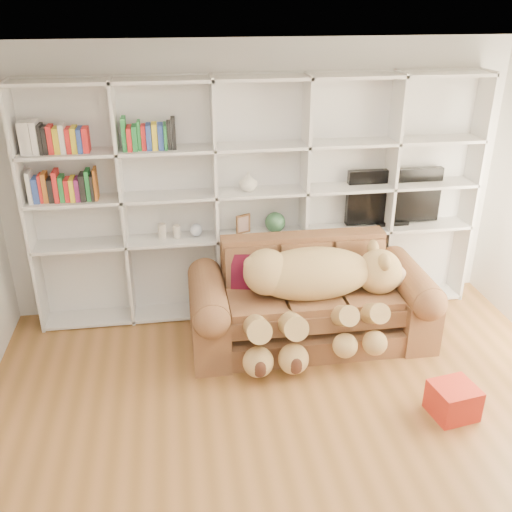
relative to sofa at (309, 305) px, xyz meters
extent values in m
plane|color=brown|center=(-0.38, -1.66, -0.36)|extent=(5.00, 5.00, 0.00)
plane|color=white|center=(-0.38, -1.66, 2.34)|extent=(5.00, 5.00, 0.00)
cube|color=silver|center=(-0.38, 0.84, 0.99)|extent=(5.00, 0.02, 2.70)
cube|color=silver|center=(-0.38, 0.80, 0.84)|extent=(4.40, 0.03, 2.40)
cube|color=silver|center=(-2.58, 0.64, 0.84)|extent=(0.03, 0.35, 2.40)
cube|color=silver|center=(-1.70, 0.64, 0.84)|extent=(0.03, 0.35, 2.40)
cube|color=silver|center=(-0.82, 0.64, 0.84)|extent=(0.03, 0.35, 2.40)
cube|color=silver|center=(0.06, 0.64, 0.84)|extent=(0.03, 0.35, 2.40)
cube|color=silver|center=(0.94, 0.64, 0.84)|extent=(0.03, 0.35, 2.40)
cube|color=silver|center=(1.82, 0.64, 0.84)|extent=(0.03, 0.35, 2.40)
cube|color=silver|center=(-0.38, 0.64, -0.33)|extent=(4.40, 0.35, 0.03)
cube|color=silver|center=(-0.38, 0.64, 0.49)|extent=(4.40, 0.35, 0.03)
cube|color=silver|center=(-0.38, 0.64, 0.94)|extent=(4.40, 0.35, 0.03)
cube|color=silver|center=(-0.38, 0.64, 1.39)|extent=(4.40, 0.35, 0.03)
cube|color=silver|center=(-0.38, 0.64, 2.01)|extent=(4.40, 0.35, 0.03)
cube|color=brown|center=(0.00, -0.04, -0.25)|extent=(2.15, 0.87, 0.23)
cube|color=brown|center=(0.00, -0.06, 0.09)|extent=(1.60, 0.72, 0.31)
cube|color=brown|center=(0.00, 0.34, 0.31)|extent=(1.60, 0.21, 0.56)
cube|color=brown|center=(-0.96, -0.04, -0.08)|extent=(0.33, 0.97, 0.56)
cube|color=brown|center=(0.96, -0.04, -0.08)|extent=(0.33, 0.97, 0.56)
cylinder|color=brown|center=(-0.96, -0.04, 0.21)|extent=(0.33, 0.92, 0.33)
cylinder|color=brown|center=(0.96, -0.04, 0.21)|extent=(0.33, 0.92, 0.33)
ellipsoid|color=tan|center=(-0.01, -0.09, 0.38)|extent=(1.12, 0.54, 0.48)
sphere|color=tan|center=(-0.43, -0.09, 0.43)|extent=(0.42, 0.42, 0.42)
sphere|color=tan|center=(0.63, -0.09, 0.35)|extent=(0.42, 0.42, 0.42)
sphere|color=beige|center=(0.79, -0.09, 0.30)|extent=(0.21, 0.21, 0.21)
sphere|color=#432418|center=(0.87, -0.09, 0.29)|extent=(0.07, 0.07, 0.07)
ellipsoid|color=tan|center=(0.61, -0.24, 0.53)|extent=(0.10, 0.17, 0.17)
ellipsoid|color=tan|center=(0.61, 0.06, 0.53)|extent=(0.10, 0.17, 0.17)
sphere|color=tan|center=(-0.57, -0.09, 0.52)|extent=(0.14, 0.14, 0.14)
cylinder|color=tan|center=(0.18, -0.43, 0.12)|extent=(0.18, 0.51, 0.38)
cylinder|color=tan|center=(0.45, -0.43, 0.12)|extent=(0.18, 0.51, 0.38)
cylinder|color=tan|center=(-0.59, -0.43, 0.08)|extent=(0.21, 0.60, 0.44)
cylinder|color=tan|center=(-0.28, -0.43, 0.08)|extent=(0.21, 0.60, 0.44)
sphere|color=tan|center=(0.18, -0.60, -0.09)|extent=(0.22, 0.22, 0.22)
sphere|color=tan|center=(0.45, -0.60, -0.09)|extent=(0.22, 0.22, 0.22)
sphere|color=tan|center=(-0.59, -0.60, -0.17)|extent=(0.27, 0.27, 0.27)
sphere|color=tan|center=(-0.28, -0.60, -0.17)|extent=(0.27, 0.27, 0.27)
cube|color=#580F22|center=(-0.54, 0.16, 0.31)|extent=(0.40, 0.28, 0.39)
cube|color=red|center=(0.87, -1.27, -0.22)|extent=(0.38, 0.36, 0.27)
cube|color=black|center=(1.02, 0.69, 0.81)|extent=(0.99, 0.08, 0.57)
cube|color=black|center=(1.02, 0.69, 0.53)|extent=(0.33, 0.18, 0.04)
cube|color=brown|center=(-0.55, 0.64, 0.61)|extent=(0.15, 0.08, 0.19)
sphere|color=#2D5938|center=(-0.22, 0.64, 0.61)|extent=(0.21, 0.21, 0.21)
cylinder|color=beige|center=(-1.35, 0.64, 0.58)|extent=(0.08, 0.08, 0.15)
cylinder|color=beige|center=(-1.21, 0.64, 0.57)|extent=(0.08, 0.08, 0.13)
sphere|color=silver|center=(-1.02, 0.64, 0.58)|extent=(0.13, 0.13, 0.13)
imported|color=silver|center=(-0.49, 0.64, 1.05)|extent=(0.21, 0.21, 0.19)
camera|label=1|loc=(-1.21, -4.59, 2.72)|focal=40.00mm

